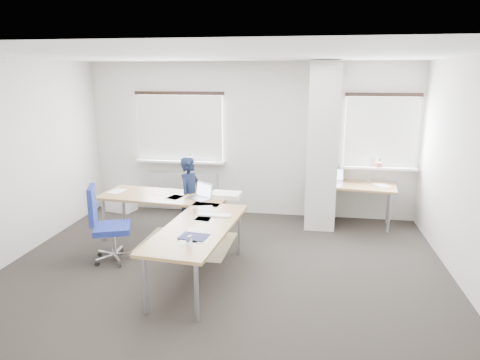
% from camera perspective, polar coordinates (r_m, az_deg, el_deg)
% --- Properties ---
extents(ground, '(6.00, 6.00, 0.00)m').
position_cam_1_polar(ground, '(5.91, -2.18, -11.91)').
color(ground, black).
rests_on(ground, ground).
extents(room_shell, '(6.04, 5.04, 2.82)m').
position_cam_1_polar(room_shell, '(5.80, 0.32, 5.71)').
color(room_shell, '#B8B5A8').
rests_on(room_shell, ground).
extents(floor_mat, '(1.45, 1.24, 0.01)m').
position_cam_1_polar(floor_mat, '(6.81, -7.20, -8.39)').
color(floor_mat, '#917E4F').
rests_on(floor_mat, ground).
extents(white_crate, '(0.56, 0.45, 0.30)m').
position_cam_1_polar(white_crate, '(8.60, -15.53, -2.96)').
color(white_crate, white).
rests_on(white_crate, ground).
extents(desk_main, '(2.41, 2.81, 0.96)m').
position_cam_1_polar(desk_main, '(6.10, -7.60, -4.17)').
color(desk_main, olive).
rests_on(desk_main, ground).
extents(desk_side, '(1.48, 0.89, 1.22)m').
position_cam_1_polar(desk_side, '(7.66, 14.91, -0.84)').
color(desk_side, olive).
rests_on(desk_side, ground).
extents(task_chair, '(0.64, 0.62, 1.10)m').
position_cam_1_polar(task_chair, '(6.34, -16.92, -7.69)').
color(task_chair, navy).
rests_on(task_chair, ground).
extents(person, '(0.44, 0.55, 1.30)m').
position_cam_1_polar(person, '(6.95, -6.61, -2.25)').
color(person, black).
rests_on(person, ground).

